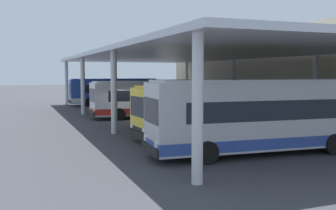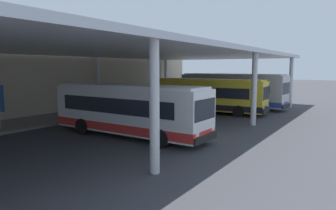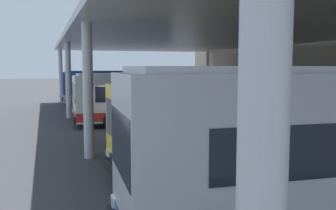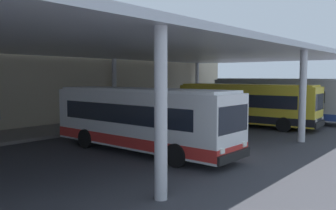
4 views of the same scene
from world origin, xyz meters
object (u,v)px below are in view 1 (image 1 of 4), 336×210
(bus_nearest_bay, at_px, (114,91))
(bus_middle_bay, at_px, (219,110))
(bus_far_bay, at_px, (264,116))
(bus_second_bay, at_px, (152,98))
(trash_bin, at_px, (306,116))
(bench_waiting, at_px, (282,112))
(banner_sign, at_px, (216,91))

(bus_nearest_bay, relative_size, bus_middle_bay, 0.99)
(bus_nearest_bay, bearing_deg, bus_far_bay, -0.12)
(bus_second_bay, bearing_deg, trash_bin, 46.27)
(bench_waiting, distance_m, trash_bin, 2.70)
(bus_far_bay, relative_size, bench_waiting, 6.36)
(bench_waiting, distance_m, banner_sign, 9.79)
(bench_waiting, bearing_deg, bus_second_bay, -123.91)
(banner_sign, bearing_deg, trash_bin, 4.61)
(bench_waiting, bearing_deg, bus_nearest_bay, -155.92)
(bus_middle_bay, height_order, bus_far_bay, bus_far_bay)
(bus_nearest_bay, height_order, bus_far_bay, bus_far_bay)
(bus_nearest_bay, xyz_separation_m, trash_bin, (22.95, 9.17, -0.98))
(trash_bin, relative_size, banner_sign, 0.31)
(bus_second_bay, bearing_deg, bus_nearest_bay, 179.85)
(bus_far_bay, bearing_deg, bus_second_bay, 179.92)
(bus_far_bay, height_order, trash_bin, bus_far_bay)
(banner_sign, bearing_deg, bus_nearest_bay, -142.33)
(bus_nearest_bay, relative_size, bus_second_bay, 1.01)
(bus_nearest_bay, distance_m, bench_waiting, 22.21)
(bus_middle_bay, relative_size, bus_far_bay, 0.93)
(bench_waiting, height_order, trash_bin, trash_bin)
(bench_waiting, bearing_deg, trash_bin, 2.55)
(bus_middle_bay, height_order, bench_waiting, bus_middle_bay)
(bus_second_bay, distance_m, bus_far_bay, 16.62)
(trash_bin, bearing_deg, bus_middle_bay, -72.22)
(bus_middle_bay, relative_size, trash_bin, 10.90)
(trash_bin, height_order, banner_sign, banner_sign)
(banner_sign, bearing_deg, bus_second_bay, -66.60)
(bus_middle_bay, distance_m, banner_sign, 17.18)
(bus_second_bay, height_order, trash_bin, bus_second_bay)
(bus_nearest_bay, xyz_separation_m, bench_waiting, (20.25, 9.05, -0.99))
(bus_middle_bay, bearing_deg, trash_bin, 107.78)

